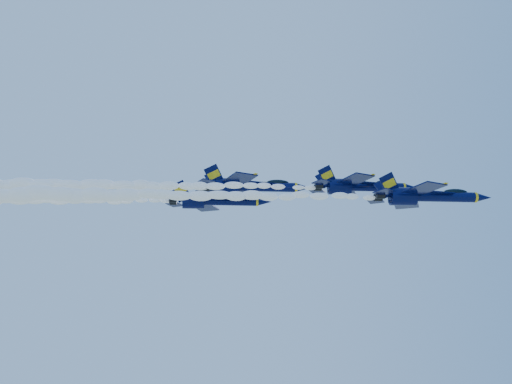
{
  "coord_description": "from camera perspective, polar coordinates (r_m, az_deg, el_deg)",
  "views": [
    {
      "loc": [
        -10.13,
        -87.15,
        127.11
      ],
      "look_at": [
        -4.72,
        -0.67,
        153.1
      ],
      "focal_mm": 40.0,
      "sensor_mm": 36.0,
      "label": 1
    }
  ],
  "objects": [
    {
      "name": "jet_second",
      "position": [
        87.82,
        10.36,
        0.56
      ],
      "size": [
        15.92,
        13.06,
        5.92
      ],
      "color": "#050933"
    },
    {
      "name": "jet_lead",
      "position": [
        82.39,
        16.62,
        -0.4
      ],
      "size": [
        16.5,
        13.54,
        6.13
      ],
      "color": "#050933"
    },
    {
      "name": "smoke_trail_jet_third",
      "position": [
        99.83,
        -20.43,
        0.62
      ],
      "size": [
        51.81,
        2.5,
        2.25
      ],
      "primitive_type": "ellipsoid",
      "color": "white"
    },
    {
      "name": "smoke_trail_jet_fourth",
      "position": [
        108.71,
        -22.32,
        -0.75
      ],
      "size": [
        51.81,
        2.49,
        2.24
      ],
      "primitive_type": "ellipsoid",
      "color": "white"
    },
    {
      "name": "smoke_trail_jet_lead",
      "position": [
        77.4,
        -6.92,
        -0.33
      ],
      "size": [
        51.81,
        2.23,
        2.01
      ],
      "primitive_type": "ellipsoid",
      "color": "white"
    },
    {
      "name": "jet_third",
      "position": [
        95.72,
        -0.66,
        0.58
      ],
      "size": [
        18.49,
        15.17,
        6.87
      ],
      "color": "#050933"
    },
    {
      "name": "smoke_trail_jet_second",
      "position": [
        85.96,
        -11.31,
        0.65
      ],
      "size": [
        51.81,
        2.16,
        1.94
      ],
      "primitive_type": "ellipsoid",
      "color": "white"
    },
    {
      "name": "jet_fourth",
      "position": [
        103.01,
        -4.22,
        -0.86
      ],
      "size": [
        18.39,
        15.09,
        6.83
      ],
      "color": "#050933"
    }
  ]
}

